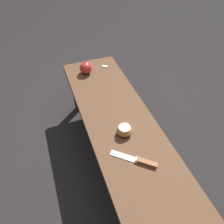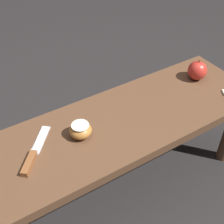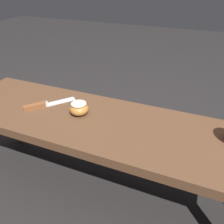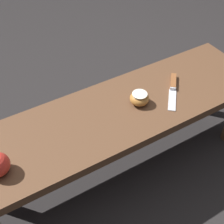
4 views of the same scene
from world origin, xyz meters
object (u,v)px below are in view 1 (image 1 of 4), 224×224
(knife, at_px, (140,161))
(wooden_bench, at_px, (120,128))
(apple_whole, at_px, (86,68))
(apple_cut, at_px, (124,130))

(knife, bearing_deg, wooden_bench, -50.29)
(wooden_bench, relative_size, apple_whole, 14.02)
(wooden_bench, xyz_separation_m, apple_whole, (0.53, 0.06, 0.10))
(wooden_bench, bearing_deg, apple_cut, 173.44)
(apple_cut, bearing_deg, apple_whole, 4.25)
(knife, height_order, apple_cut, apple_cut)
(apple_whole, height_order, apple_cut, apple_whole)
(wooden_bench, distance_m, knife, 0.29)
(apple_whole, relative_size, apple_cut, 1.17)
(knife, distance_m, apple_cut, 0.19)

